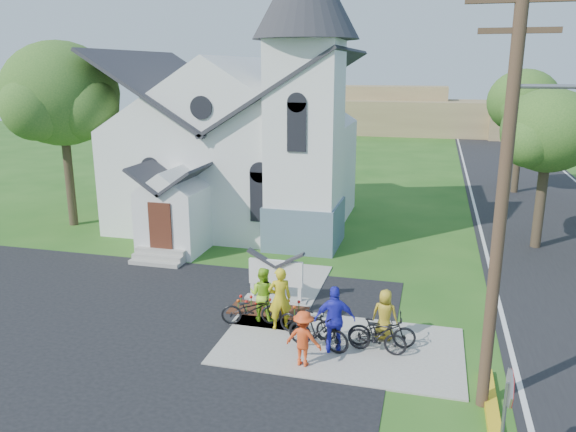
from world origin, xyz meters
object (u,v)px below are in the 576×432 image
(cyclist_1, at_px, (263,294))
(cyclist_2, at_px, (335,320))
(utility_pole, at_px, (507,185))
(bike_1, at_px, (318,331))
(stop_sign, at_px, (507,403))
(bike_2, at_px, (307,321))
(church_sign, at_px, (276,273))
(bike_3, at_px, (377,336))
(cyclist_3, at_px, (303,338))
(cyclist_0, at_px, (280,298))
(cyclist_4, at_px, (385,315))
(bike_0, at_px, (251,309))
(bike_4, at_px, (382,330))

(cyclist_1, distance_m, cyclist_2, 2.96)
(utility_pole, bearing_deg, cyclist_1, 154.99)
(cyclist_2, bearing_deg, bike_1, -14.73)
(stop_sign, relative_size, bike_2, 1.35)
(bike_1, xyz_separation_m, cyclist_2, (0.48, -0.02, 0.42))
(church_sign, bearing_deg, utility_pole, -35.60)
(bike_2, bearing_deg, bike_3, -90.18)
(cyclist_3, bearing_deg, bike_2, -73.26)
(cyclist_3, bearing_deg, cyclist_2, -118.70)
(utility_pole, bearing_deg, bike_3, 146.51)
(cyclist_1, distance_m, bike_1, 2.56)
(stop_sign, distance_m, cyclist_0, 7.98)
(cyclist_0, height_order, cyclist_2, cyclist_0)
(cyclist_4, bearing_deg, cyclist_2, 48.81)
(bike_1, bearing_deg, bike_3, -68.89)
(cyclist_4, bearing_deg, stop_sign, 124.11)
(bike_0, xyz_separation_m, bike_1, (2.35, -1.07, 0.07))
(cyclist_4, bearing_deg, utility_pole, 141.66)
(bike_1, height_order, bike_3, bike_1)
(cyclist_0, distance_m, bike_0, 1.07)
(cyclist_1, relative_size, bike_3, 1.05)
(church_sign, distance_m, utility_pole, 9.18)
(church_sign, xyz_separation_m, cyclist_0, (0.72, -2.09, 0.01))
(cyclist_3, relative_size, cyclist_4, 1.01)
(bike_3, bearing_deg, cyclist_0, 81.63)
(church_sign, relative_size, bike_2, 1.20)
(stop_sign, height_order, bike_1, stop_sign)
(bike_1, relative_size, bike_3, 1.13)
(bike_3, bearing_deg, bike_1, 103.65)
(cyclist_3, xyz_separation_m, cyclist_4, (1.98, 2.07, -0.00))
(cyclist_3, distance_m, bike_4, 2.51)
(bike_1, bearing_deg, bike_2, 46.66)
(utility_pole, distance_m, cyclist_2, 6.11)
(stop_sign, relative_size, bike_1, 1.31)
(church_sign, distance_m, bike_3, 4.76)
(utility_pole, xyz_separation_m, stop_sign, (0.07, -2.70, -3.62))
(stop_sign, xyz_separation_m, bike_2, (-4.98, 5.02, -1.25))
(cyclist_1, bearing_deg, bike_1, 150.46)
(bike_1, height_order, bike_4, bike_1)
(bike_1, bearing_deg, cyclist_4, -44.49)
(stop_sign, relative_size, bike_0, 1.31)
(cyclist_1, xyz_separation_m, bike_2, (1.62, -0.73, -0.40))
(cyclist_1, xyz_separation_m, cyclist_2, (2.57, -1.45, 0.10))
(church_sign, bearing_deg, bike_4, -32.69)
(church_sign, relative_size, cyclist_2, 1.12)
(bike_0, xyz_separation_m, bike_2, (1.89, -0.36, -0.01))
(cyclist_3, distance_m, cyclist_4, 2.87)
(stop_sign, distance_m, cyclist_1, 8.79)
(bike_1, bearing_deg, cyclist_0, 67.77)
(church_sign, height_order, bike_2, church_sign)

